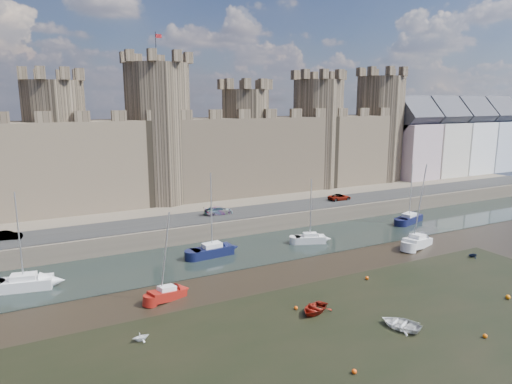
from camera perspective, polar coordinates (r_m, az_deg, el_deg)
ground at (r=38.96m, az=5.85°, el=-18.93°), size 160.00×160.00×0.00m
water_channel at (r=58.65m, az=-7.06°, el=-8.19°), size 160.00×12.00×0.08m
quay at (r=91.87m, az=-14.81°, el=-0.50°), size 160.00×60.00×2.50m
road at (r=67.00m, az=-10.06°, el=-3.53°), size 160.00×7.00×0.10m
castle at (r=78.56m, az=-13.76°, el=5.28°), size 108.50×11.00×29.00m
townhouses at (r=116.93m, az=23.61°, el=6.05°), size 35.50×9.05×18.13m
car_1 at (r=64.94m, az=-28.67°, el=-4.81°), size 3.53×1.72×1.12m
car_2 at (r=69.58m, az=-4.70°, el=-2.33°), size 4.42×1.81×1.28m
car_3 at (r=80.50m, az=10.41°, el=-0.64°), size 4.16×2.01×1.14m
sailboat_0 at (r=54.61m, az=-27.02°, el=-10.05°), size 5.91×3.20×10.47m
sailboat_1 at (r=58.90m, az=-5.51°, el=-7.25°), size 5.53×2.56×10.75m
sailboat_2 at (r=64.24m, az=6.77°, el=-5.75°), size 4.52×3.02×9.09m
sailboat_3 at (r=78.30m, az=18.58°, el=-3.14°), size 5.89×3.74×9.64m
sailboat_4 at (r=47.58m, az=-11.07°, el=-12.29°), size 4.13×2.60×9.01m
sailboat_5 at (r=66.04m, az=19.52°, el=-5.83°), size 5.66×3.68×11.38m
dinghy_2 at (r=43.45m, az=17.63°, el=-15.49°), size 3.56×4.18×0.73m
dinghy_3 at (r=40.77m, az=-14.21°, el=-17.17°), size 1.53×1.36×0.74m
dinghy_4 at (r=44.54m, az=7.31°, el=-14.31°), size 4.39×3.97×0.75m
dinghy_7 at (r=64.64m, az=25.48°, el=-7.10°), size 1.55×1.43×0.68m
buoy_1 at (r=45.01m, az=5.02°, el=-14.24°), size 0.38×0.38×0.38m
buoy_2 at (r=44.54m, az=26.72°, el=-15.78°), size 0.38×0.38×0.38m
buoy_3 at (r=53.09m, az=13.71°, el=-10.40°), size 0.40×0.40×0.40m
buoy_4 at (r=36.49m, az=12.18°, el=-21.09°), size 0.38×0.38×0.38m
buoy_5 at (r=53.33m, az=28.97°, el=-11.42°), size 0.47×0.47×0.47m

